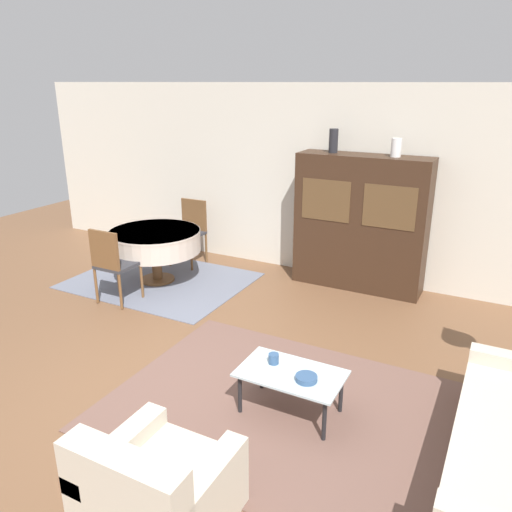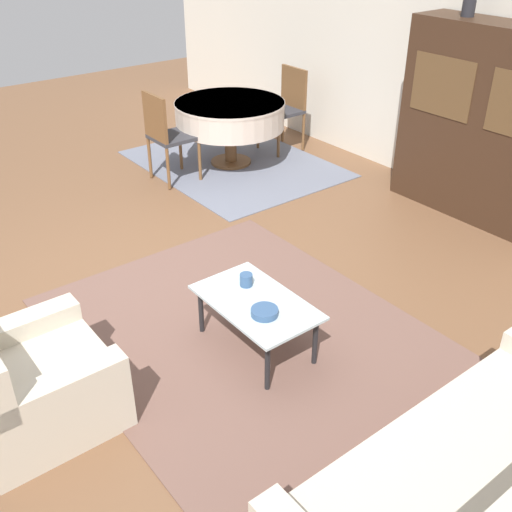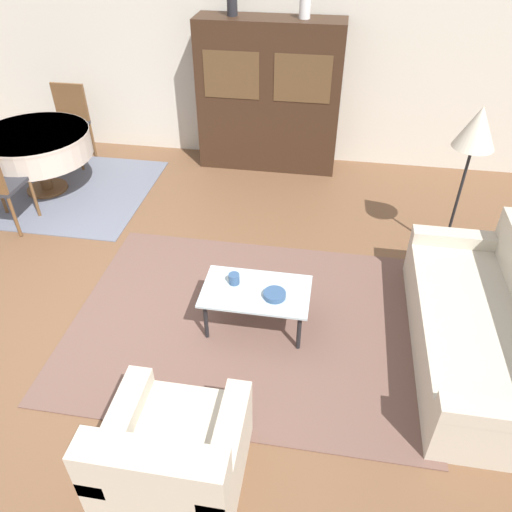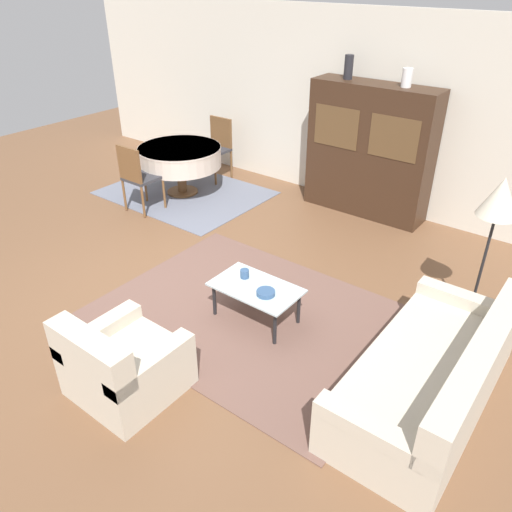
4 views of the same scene
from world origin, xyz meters
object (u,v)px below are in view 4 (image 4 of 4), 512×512
object	(u,v)px
dining_table	(180,157)
bowl	(266,293)
dining_chair_far	(217,144)
cup	(245,274)
couch	(433,377)
vase_short	(407,78)
vase_tall	(349,67)
armchair	(122,366)
coffee_table	(256,290)
display_cabinet	(369,151)
dining_chair_near	(137,174)
floor_lamp	(499,203)

from	to	relation	value
dining_table	bowl	distance (m)	3.63
dining_chair_far	cup	bearing A→B (deg)	135.50
couch	bowl	distance (m)	1.67
dining_table	vase_short	world-z (taller)	vase_short
dining_chair_far	bowl	xyz separation A→B (m)	(3.07, -2.79, -0.15)
couch	vase_tall	xyz separation A→B (m)	(-2.59, 3.06, 1.69)
armchair	cup	world-z (taller)	armchair
vase_tall	coffee_table	bearing A→B (deg)	-75.69
display_cabinet	vase_tall	size ratio (longest dim) A/B	5.85
coffee_table	vase_short	bearing A→B (deg)	89.11
vase_tall	cup	bearing A→B (deg)	-78.96
armchair	cup	xyz separation A→B (m)	(0.07, 1.53, 0.16)
dining_table	display_cabinet	bearing A→B (deg)	24.10
display_cabinet	cup	xyz separation A→B (m)	(0.14, -2.97, -0.47)
dining_chair_near	vase_short	world-z (taller)	vase_short
dining_chair_near	cup	world-z (taller)	dining_chair_near
vase_short	display_cabinet	bearing A→B (deg)	-179.86
coffee_table	dining_table	bearing A→B (deg)	147.17
couch	vase_tall	distance (m)	4.35
dining_chair_near	dining_chair_far	bearing A→B (deg)	90.00
dining_table	vase_short	size ratio (longest dim) A/B	5.54
dining_table	dining_chair_near	bearing A→B (deg)	-90.00
armchair	cup	size ratio (longest dim) A/B	9.02
dining_chair_far	floor_lamp	distance (m)	4.89
dining_table	cup	distance (m)	3.27
dining_table	cup	xyz separation A→B (m)	(2.72, -1.82, -0.16)
coffee_table	dining_chair_far	bearing A→B (deg)	136.80
display_cabinet	couch	bearing A→B (deg)	-54.81
coffee_table	vase_tall	world-z (taller)	vase_tall
bowl	vase_tall	world-z (taller)	vase_tall
coffee_table	vase_short	world-z (taller)	vase_short
bowl	coffee_table	bearing A→B (deg)	161.59
armchair	cup	distance (m)	1.54
armchair	dining_chair_far	distance (m)	4.98
cup	vase_tall	size ratio (longest dim) A/B	0.29
cup	floor_lamp	bearing A→B (deg)	34.01
couch	dining_chair_near	xyz separation A→B (m)	(-4.73, 1.05, 0.29)
display_cabinet	floor_lamp	xyz separation A→B (m)	(2.07, -1.67, 0.38)
floor_lamp	dining_chair_far	bearing A→B (deg)	163.51
coffee_table	display_cabinet	size ratio (longest dim) A/B	0.49
couch	dining_chair_near	world-z (taller)	dining_chair_near
coffee_table	vase_short	distance (m)	3.42
armchair	dining_chair_near	world-z (taller)	dining_chair_near
floor_lamp	vase_short	world-z (taller)	vase_short
coffee_table	dining_chair_far	xyz separation A→B (m)	(-2.91, 2.73, 0.22)
coffee_table	dining_chair_far	size ratio (longest dim) A/B	0.89
coffee_table	floor_lamp	bearing A→B (deg)	38.21
armchair	dining_table	bearing A→B (deg)	128.28
coffee_table	bowl	xyz separation A→B (m)	(0.16, -0.05, 0.07)
armchair	dining_table	size ratio (longest dim) A/B	0.65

